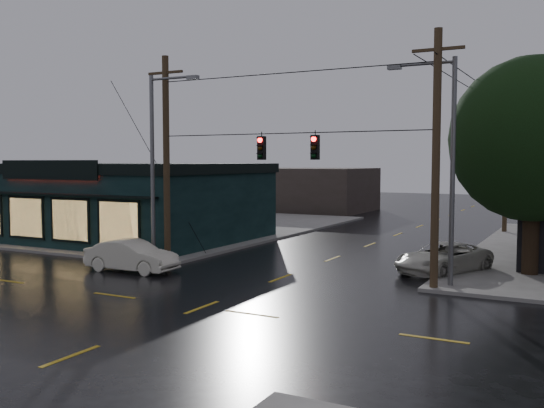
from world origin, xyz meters
The scene contains 15 objects.
ground_plane centered at (0.00, 0.00, 0.00)m, with size 160.00×160.00×0.00m, color black.
sidewalk_nw centered at (-20.00, 20.00, 0.07)m, with size 28.00×28.00×0.15m, color slate.
pizza_shop centered at (-15.00, 12.94, 2.56)m, with size 16.30×12.34×4.90m.
corner_tree centered at (9.57, 11.29, 6.02)m, with size 7.18×7.18×9.48m.
utility_pole_nw centered at (-6.50, 6.50, 0.00)m, with size 2.00×0.32×10.15m, color #342617, non-canonical shape.
utility_pole_ne centered at (6.50, 6.50, 0.00)m, with size 2.00×0.32×10.15m, color #342617, non-canonical shape.
utility_pole_far_a centered at (6.50, 28.00, 0.00)m, with size 2.00×0.32×9.65m, color #342617, non-canonical shape.
utility_pole_far_b centered at (6.50, 48.00, 0.00)m, with size 2.00×0.32×9.15m, color #342617, non-canonical shape.
utility_pole_far_c centered at (6.50, 68.00, 0.00)m, with size 2.00×0.32×9.15m, color #342617, non-canonical shape.
span_signal_assembly centered at (0.10, 6.50, 5.70)m, with size 13.00×0.48×1.23m.
streetlight_nw centered at (-6.80, 5.80, 0.00)m, with size 5.40×0.30×9.15m, color slate, non-canonical shape.
streetlight_ne centered at (7.00, 7.20, 0.00)m, with size 5.40×0.30×9.15m, color slate, non-canonical shape.
bg_building_west centered at (-14.00, 40.00, 2.20)m, with size 12.00×10.00×4.40m, color #362E27.
sedan_cream centered at (-6.78, 4.20, 0.73)m, with size 1.54×4.43×1.46m, color beige.
suv_silver centered at (6.00, 10.49, 0.70)m, with size 2.31×5.02×1.39m, color beige.
Camera 1 is at (11.86, -17.20, 5.06)m, focal length 40.00 mm.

